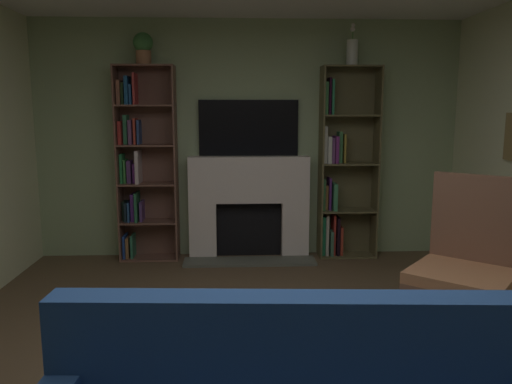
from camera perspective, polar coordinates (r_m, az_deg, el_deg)
wall_back_accent at (r=5.65m, az=-0.87°, el=5.93°), size 4.79×0.06×2.61m
fireplace at (r=5.60m, az=-0.80°, el=-1.39°), size 1.43×0.52×1.14m
tv at (r=5.59m, az=-0.85°, el=7.28°), size 1.09×0.06×0.61m
bookshelf_left at (r=5.63m, az=-12.86°, el=3.16°), size 0.63×0.29×2.11m
bookshelf_right at (r=5.68m, az=9.59°, el=2.40°), size 0.63×0.29×2.11m
potted_plant at (r=5.58m, az=-12.69°, el=15.77°), size 0.21×0.21×0.33m
vase_with_flowers at (r=5.64m, az=10.87°, el=15.40°), size 0.12×0.12×0.44m
armchair at (r=3.96m, az=22.86°, el=-7.12°), size 0.92×0.92×1.17m
coffee_table at (r=2.67m, az=2.66°, el=-20.41°), size 0.86×0.41×0.37m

